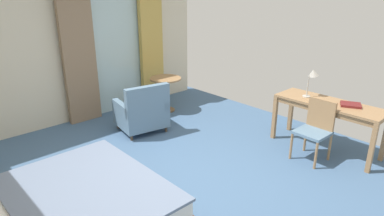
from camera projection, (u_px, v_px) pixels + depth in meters
name	position (u px, v px, depth m)	size (l,w,h in m)	color
ground	(178.00, 188.00, 4.35)	(6.13, 6.61, 0.10)	#426084
wall_back	(64.00, 46.00, 5.95)	(5.73, 0.12, 2.77)	beige
balcony_glass_door	(115.00, 50.00, 6.57)	(1.14, 0.02, 2.44)	silver
curtain_panel_left	(78.00, 51.00, 5.97)	(0.60, 0.10, 2.59)	#897056
curtain_panel_right	(151.00, 42.00, 6.97)	(0.53, 0.10, 2.59)	tan
writing_desk	(329.00, 108.00, 5.07)	(0.56, 1.58, 0.76)	#9E754C
desk_chair	(316.00, 127.00, 4.85)	(0.43, 0.44, 0.88)	slate
desk_lamp	(313.00, 75.00, 5.21)	(0.23, 0.16, 0.45)	#B7B2A8
closed_book	(351.00, 105.00, 4.89)	(0.23, 0.27, 0.03)	maroon
armchair_by_window	(142.00, 113.00, 5.81)	(0.87, 0.83, 0.87)	slate
round_cafe_table	(166.00, 87.00, 6.71)	(0.62, 0.62, 0.68)	#9E754C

